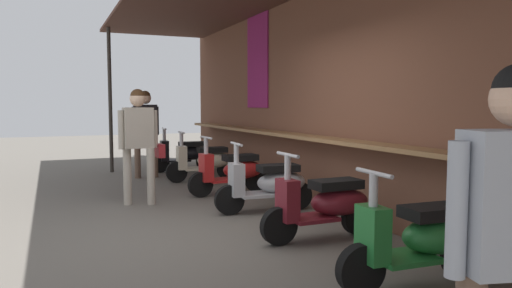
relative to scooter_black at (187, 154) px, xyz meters
The scene contains 10 objects.
ground_plane 5.22m from the scooter_black, 11.99° to the right, with size 37.48×37.48×0.00m, color #605B54.
market_stall_facade 5.35m from the scooter_black, ahead, with size 13.38×2.70×3.27m.
scooter_black is the anchor object (origin of this frame).
scooter_cream 1.45m from the scooter_black, ahead, with size 0.47×1.40×0.97m.
scooter_red 2.93m from the scooter_black, ahead, with size 0.48×1.40×0.97m.
scooter_silver 4.33m from the scooter_black, ahead, with size 0.49×1.40×0.97m.
scooter_maroon 5.78m from the scooter_black, ahead, with size 0.46×1.40×0.97m.
scooter_green 7.25m from the scooter_black, ahead, with size 0.48×1.40×0.97m.
shopper_with_handbag 3.56m from the scooter_black, 26.33° to the right, with size 0.30×0.67×1.70m.
shopper_passing 1.34m from the scooter_black, 59.73° to the right, with size 0.33×0.56×1.75m.
Camera 1 is at (5.08, -1.67, 1.47)m, focal length 33.38 mm.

